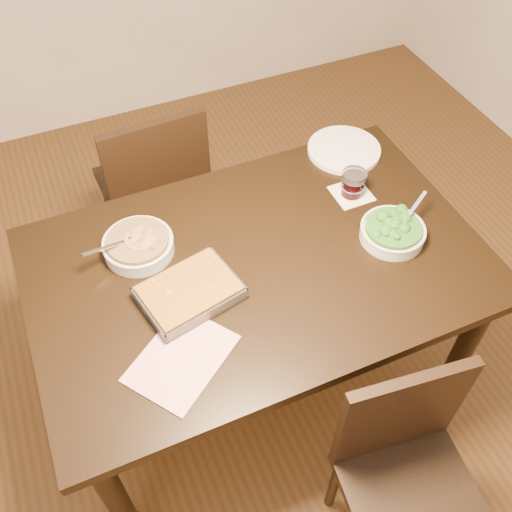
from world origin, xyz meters
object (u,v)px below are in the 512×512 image
at_px(baking_dish, 190,293).
at_px(chair_far, 155,185).
at_px(broccoli_bowl, 393,231).
at_px(stew_bowl, 138,245).
at_px(chair_near, 406,467).
at_px(table, 258,281).
at_px(wine_tumbler, 353,183).
at_px(dinner_plate, 344,150).

bearing_deg(baking_dish, chair_far, 70.63).
bearing_deg(broccoli_bowl, stew_bowl, 160.67).
bearing_deg(chair_near, table, 112.41).
bearing_deg(wine_tumbler, chair_near, -106.06).
bearing_deg(baking_dish, broccoli_bowl, -14.93).
distance_m(stew_bowl, broccoli_bowl, 0.80).
distance_m(table, baking_dish, 0.27).
xyz_separation_m(table, chair_near, (0.18, -0.65, -0.20)).
bearing_deg(wine_tumbler, table, -160.06).
xyz_separation_m(stew_bowl, broccoli_bowl, (0.76, -0.27, -0.00)).
xyz_separation_m(broccoli_bowl, wine_tumbler, (-0.02, 0.23, 0.02)).
relative_size(wine_tumbler, chair_far, 0.11).
bearing_deg(baking_dish, chair_near, -67.45).
xyz_separation_m(broccoli_bowl, chair_near, (-0.25, -0.58, -0.33)).
height_order(table, broccoli_bowl, broccoli_bowl).
bearing_deg(baking_dish, table, -1.22).
bearing_deg(stew_bowl, broccoli_bowl, -19.33).
bearing_deg(chair_far, chair_near, 100.35).
bearing_deg(table, dinner_plate, 35.63).
xyz_separation_m(chair_near, chair_far, (-0.32, 1.40, 0.04)).
relative_size(chair_near, chair_far, 0.92).
xyz_separation_m(table, broccoli_bowl, (0.43, -0.08, 0.12)).
xyz_separation_m(broccoli_bowl, baking_dish, (-0.67, 0.03, -0.00)).
bearing_deg(baking_dish, stew_bowl, 97.90).
bearing_deg(chair_far, table, 97.90).
relative_size(table, chair_near, 1.74).
distance_m(stew_bowl, dinner_plate, 0.85).
relative_size(baking_dish, chair_near, 0.39).
height_order(table, baking_dish, baking_dish).
bearing_deg(chair_far, stew_bowl, 69.09).
distance_m(wine_tumbler, chair_near, 0.91).
bearing_deg(dinner_plate, baking_dish, -151.22).
height_order(broccoli_bowl, dinner_plate, broccoli_bowl).
bearing_deg(chair_near, stew_bowl, 127.83).
bearing_deg(broccoli_bowl, chair_near, -113.29).
bearing_deg(stew_bowl, dinner_plate, 11.70).
bearing_deg(chair_far, baking_dish, 80.30).
distance_m(broccoli_bowl, wine_tumbler, 0.23).
bearing_deg(dinner_plate, chair_near, -107.41).
relative_size(stew_bowl, chair_near, 0.30).
relative_size(stew_bowl, dinner_plate, 0.91).
distance_m(stew_bowl, chair_far, 0.66).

